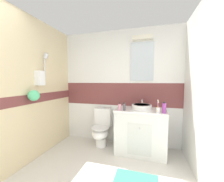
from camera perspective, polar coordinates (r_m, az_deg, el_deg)
name	(u,v)px	position (r m, az deg, el deg)	size (l,w,h in m)	color
ground_plane	(101,182)	(2.22, -5.11, -35.13)	(3.20, 3.48, 0.04)	beige
wall_back_tiled	(120,87)	(2.91, 3.54, 1.78)	(3.20, 0.20, 2.50)	white
wall_left_shower_alcove	(22,90)	(2.54, -35.15, 0.40)	(0.30, 3.48, 2.50)	beige
wall_right_plain	(220,95)	(1.77, 40.15, -1.19)	(0.10, 3.48, 2.50)	white
vanity_cabinet	(140,131)	(2.70, 12.40, -16.71)	(0.95, 0.59, 0.85)	silver
sink_basin	(142,106)	(2.61, 12.95, -6.66)	(0.38, 0.43, 0.17)	white
toilet	(101,128)	(2.91, -4.73, -16.15)	(0.37, 0.50, 0.80)	white
toothbrush_cup	(158,109)	(2.36, 19.72, -7.61)	(0.06, 0.06, 0.23)	white
soap_dispenser	(120,107)	(2.42, 3.39, -7.14)	(0.06, 0.06, 0.15)	pink
deodorant_spray_can	(124,107)	(2.41, 5.44, -6.96)	(0.05, 0.05, 0.15)	#4C4C51
mouthwash_bottle	(164,108)	(2.36, 22.06, -6.92)	(0.07, 0.07, 0.19)	#993F99
bath_mat	(136,182)	(2.19, 10.43, -34.88)	(0.61, 0.42, 0.01)	#337266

